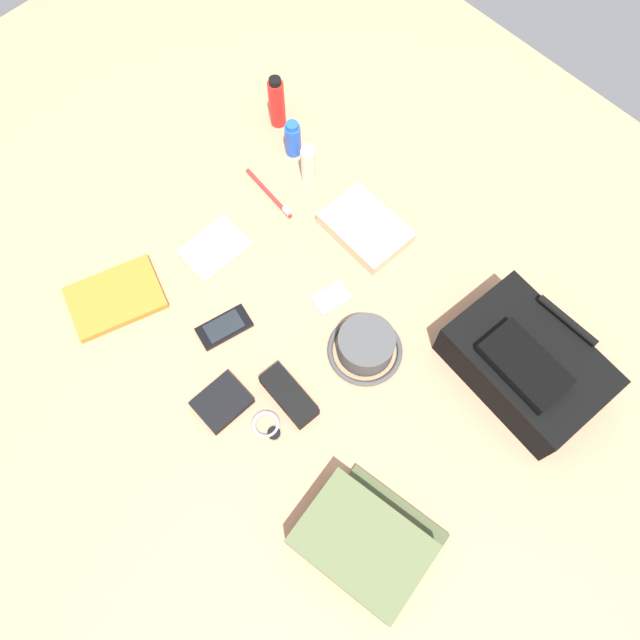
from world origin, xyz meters
name	(u,v)px	position (x,y,z in m)	size (l,w,h in m)	color
ground_plane	(320,329)	(0.00, 0.00, -0.01)	(2.64, 2.02, 0.02)	tan
backpack	(526,364)	(0.38, 0.24, 0.06)	(0.34, 0.25, 0.14)	black
toiletry_pouch	(363,543)	(0.40, -0.27, 0.04)	(0.27, 0.25, 0.09)	#56603D
bucket_hat	(366,346)	(0.11, 0.03, 0.03)	(0.17, 0.17, 0.07)	#444444
sunscreen_spray	(277,102)	(-0.49, 0.32, 0.07)	(0.04, 0.04, 0.15)	red
deodorant_spray	(293,139)	(-0.40, 0.29, 0.05)	(0.04, 0.04, 0.11)	blue
lotion_bottle	(308,164)	(-0.31, 0.26, 0.06)	(0.04, 0.04, 0.12)	beige
paperback_novel	(116,298)	(-0.38, -0.29, 0.01)	(0.20, 0.24, 0.02)	orange
cell_phone	(224,327)	(-0.15, -0.16, 0.01)	(0.09, 0.13, 0.01)	black
media_player	(331,298)	(-0.03, 0.07, 0.01)	(0.07, 0.09, 0.01)	#B7B7BC
wristwatch	(267,426)	(0.09, -0.24, 0.01)	(0.07, 0.06, 0.01)	#99999E
toothbrush	(271,195)	(-0.34, 0.16, 0.01)	(0.18, 0.03, 0.02)	red
wallet	(222,402)	(-0.02, -0.28, 0.01)	(0.09, 0.11, 0.02)	black
notepad	(215,249)	(-0.32, -0.04, 0.01)	(0.11, 0.15, 0.02)	beige
folded_towel	(365,228)	(-0.10, 0.25, 0.02)	(0.20, 0.14, 0.04)	#C6B289
sunglasses_case	(289,396)	(0.07, -0.16, 0.02)	(0.14, 0.06, 0.04)	black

